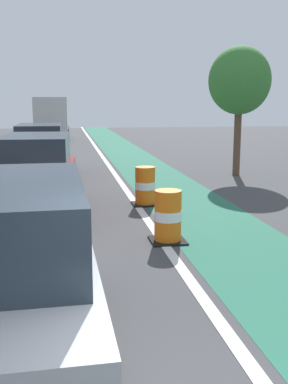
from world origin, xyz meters
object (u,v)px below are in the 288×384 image
object	(u,v)px
parked_suv_nearest	(10,272)
traffic_barrel_mid	(145,186)
parked_suv_second	(38,174)
traffic_barrel_front	(168,217)
delivery_truck_down_block	(52,116)
street_tree_sidewalk	(240,81)
parked_suv_third	(40,150)

from	to	relation	value
parked_suv_nearest	traffic_barrel_mid	size ratio (longest dim) A/B	4.25
parked_suv_second	traffic_barrel_front	size ratio (longest dim) A/B	4.29
parked_suv_second	delivery_truck_down_block	size ratio (longest dim) A/B	0.61
traffic_barrel_mid	street_tree_sidewalk	distance (m)	7.22
parked_suv_nearest	parked_suv_second	size ratio (longest dim) A/B	0.99
delivery_truck_down_block	street_tree_sidewalk	size ratio (longest dim) A/B	1.53
delivery_truck_down_block	parked_suv_nearest	bearing A→B (deg)	-89.50
parked_suv_third	street_tree_sidewalk	size ratio (longest dim) A/B	0.92
parked_suv_nearest	delivery_truck_down_block	distance (m)	30.60
parked_suv_second	parked_suv_third	bearing A→B (deg)	92.24
parked_suv_nearest	street_tree_sidewalk	size ratio (longest dim) A/B	0.93
traffic_barrel_mid	traffic_barrel_front	bearing A→B (deg)	-92.22
delivery_truck_down_block	street_tree_sidewalk	bearing A→B (deg)	-67.51
traffic_barrel_mid	street_tree_sidewalk	size ratio (longest dim) A/B	0.22
parked_suv_third	delivery_truck_down_block	size ratio (longest dim) A/B	0.60
parked_suv_second	delivery_truck_down_block	world-z (taller)	delivery_truck_down_block
delivery_truck_down_block	parked_suv_third	bearing A→B (deg)	-90.21
traffic_barrel_front	delivery_truck_down_block	bearing A→B (deg)	96.36
traffic_barrel_mid	street_tree_sidewalk	xyz separation A→B (m)	(4.53, 4.68, 3.14)
street_tree_sidewalk	delivery_truck_down_block	bearing A→B (deg)	112.49
parked_suv_second	delivery_truck_down_block	distance (m)	23.52
parked_suv_third	traffic_barrel_front	world-z (taller)	parked_suv_third
parked_suv_nearest	traffic_barrel_mid	world-z (taller)	parked_suv_nearest
street_tree_sidewalk	traffic_barrel_front	bearing A→B (deg)	-119.68
parked_suv_third	traffic_barrel_front	xyz separation A→B (m)	(3.03, -9.08, -0.50)
parked_suv_nearest	parked_suv_second	distance (m)	7.09
parked_suv_nearest	delivery_truck_down_block	bearing A→B (deg)	90.50
parked_suv_second	street_tree_sidewalk	bearing A→B (deg)	34.35
traffic_barrel_mid	parked_suv_second	bearing A→B (deg)	-171.90
parked_suv_third	traffic_barrel_mid	xyz separation A→B (m)	(3.16, -5.58, -0.50)
parked_suv_third	traffic_barrel_mid	world-z (taller)	parked_suv_third
parked_suv_nearest	street_tree_sidewalk	world-z (taller)	street_tree_sidewalk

